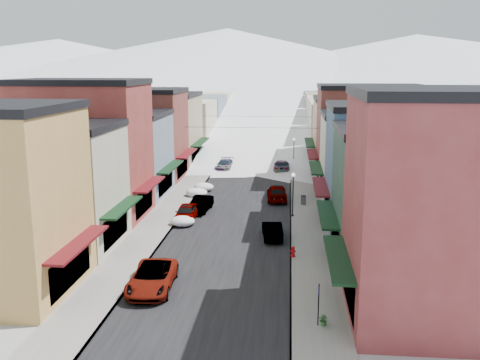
% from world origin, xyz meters
% --- Properties ---
extents(ground, '(600.00, 600.00, 0.00)m').
position_xyz_m(ground, '(0.00, 0.00, 0.00)').
color(ground, gray).
rests_on(ground, ground).
extents(road, '(10.00, 160.00, 0.01)m').
position_xyz_m(road, '(0.00, 60.00, 0.01)').
color(road, black).
rests_on(road, ground).
extents(sidewalk_left, '(3.20, 160.00, 0.15)m').
position_xyz_m(sidewalk_left, '(-6.60, 60.00, 0.07)').
color(sidewalk_left, gray).
rests_on(sidewalk_left, ground).
extents(sidewalk_right, '(3.20, 160.00, 0.15)m').
position_xyz_m(sidewalk_right, '(6.60, 60.00, 0.07)').
color(sidewalk_right, gray).
rests_on(sidewalk_right, ground).
extents(curb_left, '(0.10, 160.00, 0.15)m').
position_xyz_m(curb_left, '(-5.05, 60.00, 0.07)').
color(curb_left, slate).
rests_on(curb_left, ground).
extents(curb_right, '(0.10, 160.00, 0.15)m').
position_xyz_m(curb_right, '(5.05, 60.00, 0.07)').
color(curb_right, slate).
rests_on(curb_right, ground).
extents(bldg_l_cream, '(11.30, 8.20, 9.50)m').
position_xyz_m(bldg_l_cream, '(-13.19, 12.50, 4.76)').
color(bldg_l_cream, '#B9B295').
rests_on(bldg_l_cream, ground).
extents(bldg_l_brick_near, '(12.30, 8.20, 12.50)m').
position_xyz_m(bldg_l_brick_near, '(-13.69, 20.50, 6.26)').
color(bldg_l_brick_near, maroon).
rests_on(bldg_l_brick_near, ground).
extents(bldg_l_grayblue, '(11.30, 9.20, 9.00)m').
position_xyz_m(bldg_l_grayblue, '(-13.19, 29.00, 4.51)').
color(bldg_l_grayblue, slate).
rests_on(bldg_l_grayblue, ground).
extents(bldg_l_brick_far, '(13.30, 9.20, 11.00)m').
position_xyz_m(bldg_l_brick_far, '(-14.19, 38.00, 5.51)').
color(bldg_l_brick_far, maroon).
rests_on(bldg_l_brick_far, ground).
extents(bldg_l_tan, '(11.30, 11.20, 10.00)m').
position_xyz_m(bldg_l_tan, '(-13.19, 48.00, 5.01)').
color(bldg_l_tan, tan).
rests_on(bldg_l_tan, ground).
extents(bldg_r_brick_near, '(12.30, 9.20, 12.50)m').
position_xyz_m(bldg_r_brick_near, '(13.69, 3.00, 6.26)').
color(bldg_r_brick_near, maroon).
rests_on(bldg_r_brick_near, ground).
extents(bldg_r_green, '(11.30, 9.20, 9.50)m').
position_xyz_m(bldg_r_green, '(13.19, 12.00, 4.76)').
color(bldg_r_green, '#1E3E2E').
rests_on(bldg_r_green, ground).
extents(bldg_r_blue, '(11.30, 9.20, 10.50)m').
position_xyz_m(bldg_r_blue, '(13.19, 21.00, 5.26)').
color(bldg_r_blue, '#355B79').
rests_on(bldg_r_blue, ground).
extents(bldg_r_cream, '(12.30, 9.20, 9.00)m').
position_xyz_m(bldg_r_cream, '(13.69, 30.00, 4.51)').
color(bldg_r_cream, beige).
rests_on(bldg_r_cream, ground).
extents(bldg_r_brick_far, '(13.30, 9.20, 11.50)m').
position_xyz_m(bldg_r_brick_far, '(14.19, 39.00, 5.76)').
color(bldg_r_brick_far, maroon).
rests_on(bldg_r_brick_far, ground).
extents(bldg_r_tan, '(11.30, 11.20, 9.50)m').
position_xyz_m(bldg_r_tan, '(13.19, 49.00, 4.76)').
color(bldg_r_tan, tan).
rests_on(bldg_r_tan, ground).
extents(distant_blocks, '(34.00, 55.00, 8.00)m').
position_xyz_m(distant_blocks, '(0.00, 83.00, 4.00)').
color(distant_blocks, gray).
rests_on(distant_blocks, ground).
extents(mountain_ridge, '(670.00, 340.00, 34.00)m').
position_xyz_m(mountain_ridge, '(-19.47, 277.18, 14.36)').
color(mountain_ridge, silver).
rests_on(mountain_ridge, ground).
extents(overhead_cables, '(16.40, 15.04, 0.04)m').
position_xyz_m(overhead_cables, '(0.00, 47.50, 6.20)').
color(overhead_cables, black).
rests_on(overhead_cables, ground).
extents(car_white_suv, '(2.87, 5.71, 1.55)m').
position_xyz_m(car_white_suv, '(-3.50, 5.08, 0.78)').
color(car_white_suv, silver).
rests_on(car_white_suv, ground).
extents(car_silver_sedan, '(1.81, 4.39, 1.49)m').
position_xyz_m(car_silver_sedan, '(-4.30, 20.17, 0.74)').
color(car_silver_sedan, '#9EA1A6').
rests_on(car_silver_sedan, ground).
extents(car_dark_hatch, '(1.93, 4.46, 1.43)m').
position_xyz_m(car_dark_hatch, '(-3.50, 23.43, 0.71)').
color(car_dark_hatch, black).
rests_on(car_dark_hatch, ground).
extents(car_silver_wagon, '(2.25, 5.10, 1.46)m').
position_xyz_m(car_silver_wagon, '(-3.73, 44.07, 0.73)').
color(car_silver_wagon, '#AEB1B7').
rests_on(car_silver_wagon, ground).
extents(car_green_sedan, '(1.90, 4.31, 1.38)m').
position_xyz_m(car_green_sedan, '(3.55, 15.88, 0.69)').
color(car_green_sedan, black).
rests_on(car_green_sedan, ground).
extents(car_gray_suv, '(2.29, 5.05, 1.68)m').
position_xyz_m(car_gray_suv, '(3.61, 28.37, 0.84)').
color(car_gray_suv, gray).
rests_on(car_gray_suv, ground).
extents(car_black_sedan, '(2.12, 5.20, 1.51)m').
position_xyz_m(car_black_sedan, '(3.84, 43.90, 0.75)').
color(car_black_sedan, black).
rests_on(car_black_sedan, ground).
extents(car_lane_silver, '(1.90, 4.55, 1.54)m').
position_xyz_m(car_lane_silver, '(-0.92, 58.08, 0.77)').
color(car_lane_silver, gray).
rests_on(car_lane_silver, ground).
extents(car_lane_white, '(2.71, 5.23, 1.41)m').
position_xyz_m(car_lane_white, '(1.14, 66.50, 0.70)').
color(car_lane_white, white).
rests_on(car_lane_white, ground).
extents(fire_hydrant, '(0.46, 0.35, 0.79)m').
position_xyz_m(fire_hydrant, '(5.20, 11.34, 0.51)').
color(fire_hydrant, '#BE0A10').
rests_on(fire_hydrant, sidewalk_right).
extents(parking_sign, '(0.07, 0.32, 2.33)m').
position_xyz_m(parking_sign, '(6.47, 1.00, 1.51)').
color(parking_sign, black).
rests_on(parking_sign, sidewalk_right).
extents(trash_can, '(0.54, 0.54, 0.91)m').
position_xyz_m(trash_can, '(6.27, 26.35, 0.61)').
color(trash_can, '#55585A').
rests_on(trash_can, sidewalk_right).
extents(streetlamp_near, '(0.33, 0.33, 4.02)m').
position_xyz_m(streetlamp_near, '(5.20, 22.10, 2.68)').
color(streetlamp_near, black).
rests_on(streetlamp_near, sidewalk_right).
extents(streetlamp_far, '(0.32, 0.32, 3.82)m').
position_xyz_m(streetlamp_far, '(5.42, 47.49, 2.56)').
color(streetlamp_far, black).
rests_on(streetlamp_far, sidewalk_right).
extents(planter_near, '(0.67, 0.62, 0.60)m').
position_xyz_m(planter_near, '(6.78, 1.00, 0.45)').
color(planter_near, '#336B30').
rests_on(planter_near, sidewalk_right).
extents(planter_far, '(0.38, 0.38, 0.58)m').
position_xyz_m(planter_far, '(6.75, 1.00, 0.44)').
color(planter_far, '#34612C').
rests_on(planter_far, sidewalk_right).
extents(snow_pile_near, '(2.12, 2.51, 0.90)m').
position_xyz_m(snow_pile_near, '(-4.28, 18.60, 0.43)').
color(snow_pile_near, white).
rests_on(snow_pile_near, ground).
extents(snow_pile_mid, '(2.29, 2.61, 0.97)m').
position_xyz_m(snow_pile_mid, '(-4.88, 29.10, 0.46)').
color(snow_pile_mid, white).
rests_on(snow_pile_mid, ground).
extents(snow_pile_far, '(2.22, 2.57, 0.94)m').
position_xyz_m(snow_pile_far, '(-4.57, 31.89, 0.45)').
color(snow_pile_far, white).
rests_on(snow_pile_far, ground).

